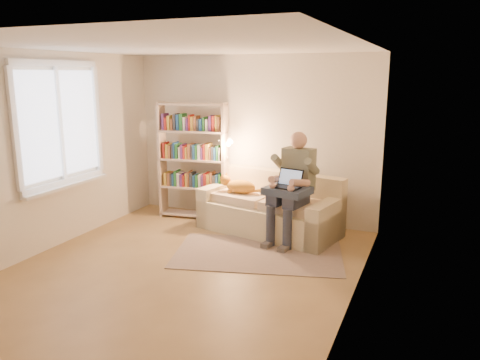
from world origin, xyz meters
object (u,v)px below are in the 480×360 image
at_px(laptop, 290,183).
at_px(sofa, 270,211).
at_px(bookshelf, 193,155).
at_px(person, 293,181).
at_px(cat, 238,186).

bearing_deg(laptop, sofa, 148.16).
bearing_deg(sofa, bookshelf, -176.06).
bearing_deg(laptop, person, 103.37).
xyz_separation_m(sofa, person, (0.41, -0.25, 0.54)).
height_order(sofa, person, person).
height_order(sofa, laptop, laptop).
distance_m(sofa, cat, 0.62).
distance_m(cat, bookshelf, 0.98).
height_order(cat, bookshelf, bookshelf).
bearing_deg(sofa, cat, -165.23).
bearing_deg(sofa, laptop, -31.84).
bearing_deg(cat, bookshelf, 177.86).
height_order(person, bookshelf, bookshelf).
xyz_separation_m(cat, laptop, (0.92, -0.37, 0.20)).
bearing_deg(cat, person, -1.51).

